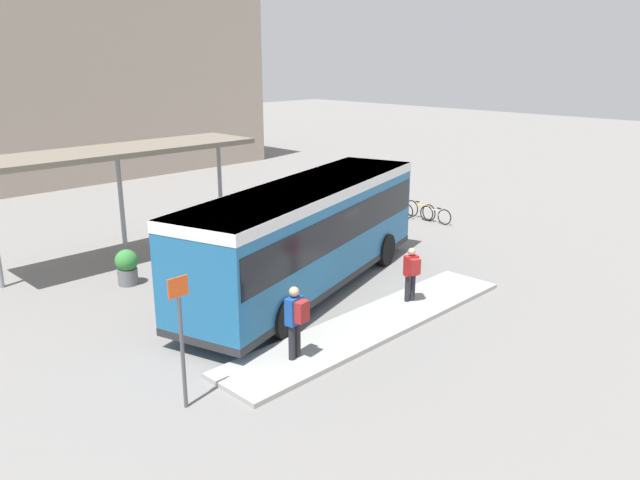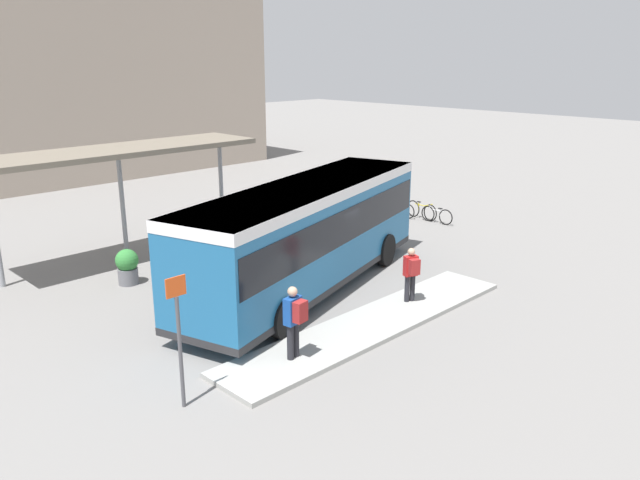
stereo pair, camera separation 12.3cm
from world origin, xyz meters
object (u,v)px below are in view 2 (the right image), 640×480
at_px(bicycle_yellow, 422,210).
at_px(pedestrian_companion, 411,271).
at_px(pedestrian_waiting, 294,318).
at_px(potted_planter_near_shelter, 127,266).
at_px(bicycle_orange, 400,209).
at_px(bicycle_white, 437,215).
at_px(city_bus, 308,230).
at_px(platform_sign, 179,336).

bearing_deg(bicycle_yellow, pedestrian_companion, -48.78).
xyz_separation_m(pedestrian_waiting, potted_planter_near_shelter, (-0.15, 7.48, -0.54)).
bearing_deg(bicycle_orange, bicycle_yellow, -157.18).
xyz_separation_m(pedestrian_companion, bicycle_white, (8.10, 4.74, -0.68)).
relative_size(bicycle_white, potted_planter_near_shelter, 1.40).
height_order(pedestrian_companion, bicycle_orange, pedestrian_companion).
relative_size(bicycle_white, bicycle_yellow, 0.91).
bearing_deg(bicycle_yellow, pedestrian_waiting, -58.75).
bearing_deg(city_bus, bicycle_yellow, -0.61).
bearing_deg(bicycle_orange, potted_planter_near_shelter, 84.99).
xyz_separation_m(pedestrian_companion, potted_planter_near_shelter, (-4.81, 7.26, -0.43)).
bearing_deg(bicycle_yellow, bicycle_white, -0.57).
bearing_deg(bicycle_white, pedestrian_waiting, 111.08).
distance_m(bicycle_white, bicycle_yellow, 0.88).
relative_size(bicycle_yellow, potted_planter_near_shelter, 1.54).
bearing_deg(city_bus, bicycle_orange, 5.04).
relative_size(city_bus, bicycle_white, 6.85).
distance_m(city_bus, platform_sign, 7.04).
distance_m(bicycle_yellow, potted_planter_near_shelter, 13.13).
distance_m(pedestrian_waiting, bicycle_yellow, 14.16).
xyz_separation_m(bicycle_yellow, bicycle_orange, (-0.40, 0.87, -0.04)).
xyz_separation_m(city_bus, pedestrian_waiting, (-3.50, -3.20, -0.76)).
xyz_separation_m(pedestrian_companion, bicycle_orange, (7.82, 6.49, -0.69)).
distance_m(city_bus, pedestrian_companion, 3.31).
relative_size(city_bus, pedestrian_companion, 6.83).
bearing_deg(pedestrian_companion, bicycle_orange, -27.11).
xyz_separation_m(pedestrian_waiting, platform_sign, (-2.87, 0.22, 0.43)).
distance_m(bicycle_white, platform_sign, 16.39).
relative_size(pedestrian_companion, bicycle_orange, 1.02).
height_order(pedestrian_waiting, bicycle_orange, pedestrian_waiting).
height_order(city_bus, bicycle_yellow, city_bus).
bearing_deg(potted_planter_near_shelter, city_bus, -49.55).
height_order(pedestrian_waiting, platform_sign, platform_sign).
bearing_deg(potted_planter_near_shelter, platform_sign, -110.56).
xyz_separation_m(city_bus, bicycle_yellow, (9.38, 2.63, -1.51)).
relative_size(pedestrian_companion, bicycle_yellow, 0.91).
distance_m(bicycle_white, bicycle_orange, 1.77).
height_order(pedestrian_companion, platform_sign, platform_sign).
bearing_deg(platform_sign, potted_planter_near_shelter, 69.44).
relative_size(pedestrian_waiting, platform_sign, 0.63).
distance_m(bicycle_white, potted_planter_near_shelter, 13.16).
relative_size(city_bus, potted_planter_near_shelter, 9.57).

